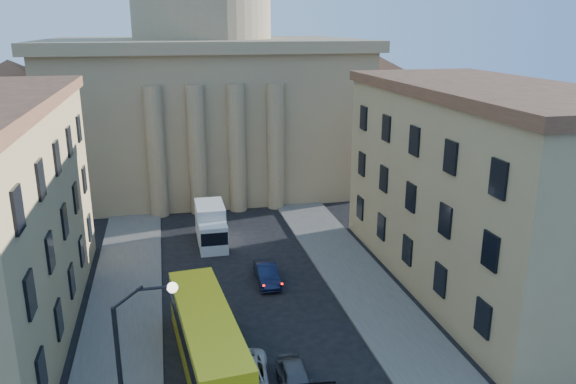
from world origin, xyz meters
TOP-DOWN VIEW (x-y plane):
  - sidewalk_left at (-8.50, 18.00)m, footprint 5.00×60.00m
  - sidewalk_right at (8.50, 18.00)m, footprint 5.00×60.00m
  - church at (0.00, 55.47)m, footprint 68.02×28.76m
  - building_right at (17.00, 22.00)m, footprint 11.60×26.60m
  - street_lamp at (-6.97, 8.00)m, footprint 2.62×0.44m
  - car_left_mid at (-1.80, 12.36)m, footprint 3.05×5.70m
  - car_right_far at (0.80, 12.01)m, footprint 1.74×4.15m
  - car_right_distant at (1.72, 25.15)m, footprint 1.57×4.35m
  - city_bus at (-3.50, 15.14)m, footprint 3.81×12.25m
  - box_truck at (-1.59, 34.06)m, footprint 2.45×6.11m

SIDE VIEW (x-z plane):
  - sidewalk_left at x=-8.50m, z-range 0.00..0.15m
  - sidewalk_right at x=8.50m, z-range 0.00..0.15m
  - car_right_far at x=0.80m, z-range 0.00..1.40m
  - car_right_distant at x=1.72m, z-range 0.00..1.43m
  - car_left_mid at x=-1.80m, z-range 0.00..1.52m
  - box_truck at x=-1.59m, z-range -0.09..3.26m
  - city_bus at x=-3.50m, z-range 0.13..3.52m
  - street_lamp at x=-6.97m, z-range 0.87..9.70m
  - building_right at x=17.00m, z-range 0.07..14.77m
  - church at x=0.00m, z-range -6.42..30.18m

